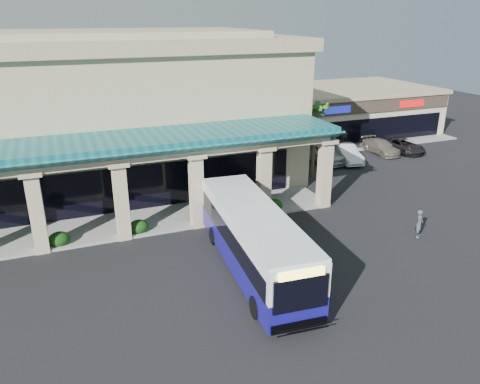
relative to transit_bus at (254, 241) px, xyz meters
name	(u,v)px	position (x,y,z in m)	size (l,w,h in m)	color
ground	(277,255)	(1.86, 1.00, -1.66)	(110.00, 110.00, 0.00)	black
main_building	(89,111)	(-6.14, 17.00, 4.02)	(30.80, 14.80, 11.35)	#BFB188
arcade	(108,185)	(-6.14, 7.80, 1.19)	(30.00, 6.20, 5.70)	#0F555E
strip_mall	(329,110)	(19.86, 25.00, 0.79)	(22.50, 12.50, 4.90)	beige
palm_0	(314,137)	(10.36, 12.00, 1.64)	(2.40, 2.40, 6.60)	#265A18
palm_1	(306,133)	(11.36, 15.00, 1.24)	(2.40, 2.40, 5.80)	#265A18
broadleaf_tree	(261,128)	(9.36, 20.00, 0.75)	(2.60, 2.60, 4.81)	#0F330B
transit_bus	(254,241)	(0.00, 0.00, 0.00)	(2.76, 11.85, 3.31)	navy
pedestrian	(419,224)	(10.63, -0.07, -0.80)	(0.62, 0.41, 1.71)	#434C57
car_silver	(322,153)	(13.23, 15.19, -0.79)	(2.05, 5.08, 1.73)	#B5B5B7
car_white	(346,153)	(15.24, 14.49, -0.88)	(1.64, 4.71, 1.55)	white
car_red	(381,147)	(19.85, 15.53, -1.01)	(1.82, 4.48, 1.30)	gray
car_gray	(403,145)	(22.09, 15.14, -1.01)	(2.16, 4.67, 1.30)	black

